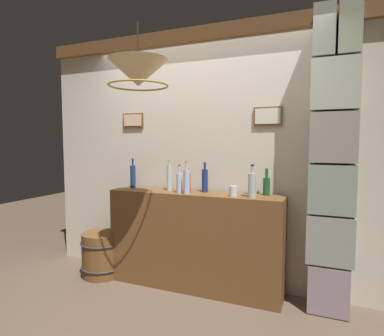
{
  "coord_description": "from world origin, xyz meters",
  "views": [
    {
      "loc": [
        1.22,
        -2.13,
        1.48
      ],
      "look_at": [
        0.0,
        0.79,
        1.23
      ],
      "focal_mm": 30.36,
      "sensor_mm": 36.0,
      "label": 1
    }
  ],
  "objects": [
    {
      "name": "liquor_bottle_brandy",
      "position": [
        0.6,
        0.77,
        1.1
      ],
      "size": [
        0.07,
        0.07,
        0.3
      ],
      "color": "#AFB6BF",
      "rests_on": "bar_shelf_unit"
    },
    {
      "name": "liquor_bottle_tequila",
      "position": [
        -0.29,
        0.87,
        1.11
      ],
      "size": [
        0.05,
        0.05,
        0.32
      ],
      "color": "#ABC8C6",
      "rests_on": "bar_shelf_unit"
    },
    {
      "name": "pendant_lamp",
      "position": [
        -0.25,
        0.23,
        2.05
      ],
      "size": [
        0.5,
        0.5,
        0.52
      ],
      "color": "beige"
    },
    {
      "name": "bar_shelf_unit",
      "position": [
        0.0,
        0.84,
        0.49
      ],
      "size": [
        1.78,
        0.36,
        0.98
      ],
      "primitive_type": "cube",
      "color": "brown",
      "rests_on": "ground"
    },
    {
      "name": "liquor_bottle_whiskey",
      "position": [
        -0.77,
        0.92,
        1.11
      ],
      "size": [
        0.06,
        0.06,
        0.32
      ],
      "color": "navy",
      "rests_on": "bar_shelf_unit"
    },
    {
      "name": "liquor_bottle_amaro",
      "position": [
        0.57,
        0.93,
        1.09
      ],
      "size": [
        0.07,
        0.07,
        0.26
      ],
      "color": "#A7BCC7",
      "rests_on": "bar_shelf_unit"
    },
    {
      "name": "glass_tumbler_rocks",
      "position": [
        0.42,
        0.77,
        1.03
      ],
      "size": [
        0.07,
        0.07,
        0.1
      ],
      "color": "silver",
      "rests_on": "bar_shelf_unit"
    },
    {
      "name": "liquor_bottle_rye",
      "position": [
        0.09,
        0.92,
        1.1
      ],
      "size": [
        0.06,
        0.06,
        0.31
      ],
      "color": "navy",
      "rests_on": "bar_shelf_unit"
    },
    {
      "name": "wooden_barrel",
      "position": [
        -1.07,
        0.74,
        0.24
      ],
      "size": [
        0.47,
        0.47,
        0.48
      ],
      "color": "brown",
      "rests_on": "ground"
    },
    {
      "name": "liquor_bottle_scotch",
      "position": [
        -0.13,
        0.77,
        1.08
      ],
      "size": [
        0.06,
        0.06,
        0.28
      ],
      "color": "silver",
      "rests_on": "bar_shelf_unit"
    },
    {
      "name": "liquor_bottle_gin",
      "position": [
        0.7,
        0.96,
        1.08
      ],
      "size": [
        0.07,
        0.07,
        0.26
      ],
      "color": "#1A5425",
      "rests_on": "bar_shelf_unit"
    },
    {
      "name": "stone_pillar",
      "position": [
        1.26,
        0.93,
        1.31
      ],
      "size": [
        0.38,
        0.38,
        2.59
      ],
      "color": "gray",
      "rests_on": "ground"
    },
    {
      "name": "ground_plane",
      "position": [
        0.0,
        0.0,
        0.0
      ],
      "size": [
        12.0,
        12.0,
        0.0
      ],
      "primitive_type": "plane",
      "color": "brown"
    },
    {
      "name": "liquor_bottle_port",
      "position": [
        -0.09,
        0.88,
        1.08
      ],
      "size": [
        0.06,
        0.06,
        0.25
      ],
      "color": "maroon",
      "rests_on": "bar_shelf_unit"
    },
    {
      "name": "liquor_bottle_bourbon",
      "position": [
        -0.04,
        0.74,
        1.11
      ],
      "size": [
        0.06,
        0.06,
        0.32
      ],
      "color": "silver",
      "rests_on": "bar_shelf_unit"
    },
    {
      "name": "panelled_rear_partition",
      "position": [
        -0.0,
        1.1,
        1.41
      ],
      "size": [
        3.79,
        0.15,
        2.66
      ],
      "color": "beige",
      "rests_on": "ground"
    }
  ]
}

